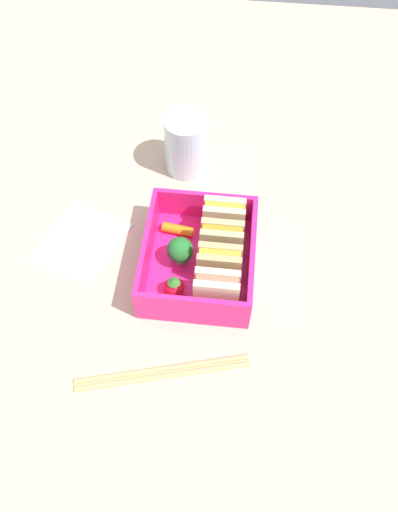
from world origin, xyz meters
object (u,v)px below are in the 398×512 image
(sandwich_center, at_px, (219,265))
(drinking_glass, at_px, (187,144))
(sandwich_center_left, at_px, (222,241))
(chopstick_pair, at_px, (163,372))
(sandwich_left, at_px, (224,218))
(strawberry_far_left, at_px, (174,287))
(sandwich_center_right, at_px, (217,290))
(carrot_stick_far_left, at_px, (178,230))
(folded_napkin, at_px, (81,242))
(broccoli_floret, at_px, (180,250))

(sandwich_center, height_order, drinking_glass, drinking_glass)
(sandwich_center_left, distance_m, chopstick_pair, 0.17)
(sandwich_left, relative_size, drinking_glass, 0.62)
(strawberry_far_left, bearing_deg, sandwich_center_right, 83.01)
(sandwich_left, xyz_separation_m, sandwich_center_left, (0.03, 0.00, 0.00))
(drinking_glass, bearing_deg, sandwich_center_right, 15.49)
(sandwich_center_right, distance_m, carrot_stick_far_left, 0.11)
(sandwich_center, bearing_deg, strawberry_far_left, -60.81)
(strawberry_far_left, bearing_deg, chopstick_pair, -0.32)
(sandwich_center_left, bearing_deg, sandwich_center_right, 0.00)
(sandwich_center, relative_size, strawberry_far_left, 1.78)
(drinking_glass, height_order, folded_napkin, drinking_glass)
(broccoli_floret, distance_m, chopstick_pair, 0.14)
(drinking_glass, bearing_deg, folded_napkin, -39.39)
(sandwich_center_left, distance_m, sandwich_center_right, 0.07)
(sandwich_center_right, height_order, carrot_stick_far_left, sandwich_center_right)
(sandwich_left, height_order, sandwich_center, same)
(sandwich_center, bearing_deg, broccoli_floret, -109.98)
(carrot_stick_far_left, xyz_separation_m, broccoli_floret, (0.04, 0.01, 0.02))
(strawberry_far_left, distance_m, chopstick_pair, 0.10)
(broccoli_floret, height_order, chopstick_pair, broccoli_floret)
(strawberry_far_left, relative_size, drinking_glass, 0.35)
(sandwich_center_right, relative_size, strawberry_far_left, 1.78)
(carrot_stick_far_left, xyz_separation_m, folded_napkin, (0.02, -0.12, -0.02))
(sandwich_center_right, xyz_separation_m, chopstick_pair, (0.09, -0.05, -0.04))
(sandwich_center_left, relative_size, chopstick_pair, 0.28)
(sandwich_center, height_order, chopstick_pair, sandwich_center)
(sandwich_center, xyz_separation_m, sandwich_center_right, (0.03, 0.00, 0.00))
(sandwich_center, bearing_deg, chopstick_pair, -22.40)
(strawberry_far_left, bearing_deg, sandwich_center, 119.19)
(sandwich_left, height_order, strawberry_far_left, sandwich_left)
(sandwich_center, distance_m, chopstick_pair, 0.14)
(chopstick_pair, bearing_deg, sandwich_left, 165.16)
(drinking_glass, xyz_separation_m, folded_napkin, (0.15, -0.12, -0.04))
(sandwich_left, xyz_separation_m, carrot_stick_far_left, (0.01, -0.06, -0.02))
(sandwich_center_left, height_order, sandwich_center, same)
(sandwich_center, xyz_separation_m, broccoli_floret, (-0.02, -0.05, -0.00))
(sandwich_left, relative_size, sandwich_center_left, 1.00)
(sandwich_center_right, xyz_separation_m, broccoli_floret, (-0.05, -0.05, -0.00))
(sandwich_center_right, xyz_separation_m, carrot_stick_far_left, (-0.09, -0.06, -0.02))
(strawberry_far_left, relative_size, chopstick_pair, 0.16)
(broccoli_floret, bearing_deg, drinking_glass, -175.76)
(sandwich_center, bearing_deg, sandwich_left, 180.00)
(sandwich_left, xyz_separation_m, sandwich_center, (0.07, 0.00, 0.00))
(carrot_stick_far_left, xyz_separation_m, drinking_glass, (-0.13, -0.00, 0.03))
(sandwich_center_right, height_order, folded_napkin, sandwich_center_right)
(drinking_glass, bearing_deg, broccoli_floret, 4.24)
(sandwich_center_left, xyz_separation_m, drinking_glass, (-0.15, -0.06, 0.00))
(sandwich_center_right, distance_m, folded_napkin, 0.20)
(carrot_stick_far_left, xyz_separation_m, chopstick_pair, (0.18, 0.01, -0.01))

